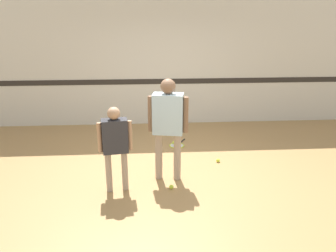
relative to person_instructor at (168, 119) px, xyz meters
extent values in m
plane|color=#A87F4C|center=(0.06, 0.14, -1.00)|extent=(16.00, 16.00, 0.00)
cube|color=silver|center=(0.06, 2.88, 0.60)|extent=(16.00, 0.06, 3.20)
cube|color=#2D2823|center=(0.06, 2.84, 0.03)|extent=(16.00, 0.01, 0.12)
cylinder|color=tan|center=(-0.14, 0.03, -0.61)|extent=(0.11, 0.11, 0.77)
cylinder|color=tan|center=(0.14, -0.03, -0.61)|extent=(0.11, 0.11, 0.77)
cube|color=silver|center=(0.00, 0.00, 0.08)|extent=(0.49, 0.33, 0.61)
sphere|color=brown|center=(0.00, 0.00, 0.50)|extent=(0.23, 0.23, 0.23)
cylinder|color=brown|center=(-0.26, 0.05, 0.08)|extent=(0.08, 0.08, 0.55)
cylinder|color=brown|center=(0.26, -0.05, 0.08)|extent=(0.08, 0.08, 0.55)
cylinder|color=tan|center=(-0.89, -0.34, -0.69)|extent=(0.09, 0.09, 0.62)
cylinder|color=tan|center=(-0.66, -0.30, -0.69)|extent=(0.09, 0.09, 0.62)
cube|color=#2D2D33|center=(-0.77, -0.32, -0.13)|extent=(0.39, 0.25, 0.49)
sphere|color=tan|center=(-0.77, -0.32, 0.20)|extent=(0.18, 0.18, 0.18)
cylinder|color=tan|center=(-0.98, -0.35, -0.14)|extent=(0.06, 0.06, 0.44)
cylinder|color=tan|center=(-0.57, -0.29, -0.14)|extent=(0.06, 0.06, 0.44)
torus|color=#C6D838|center=(0.27, 1.36, -0.99)|extent=(0.41, 0.41, 0.02)
cylinder|color=silver|center=(0.27, 1.36, -0.99)|extent=(0.26, 0.26, 0.01)
cylinder|color=black|center=(0.40, 1.59, -0.99)|extent=(0.14, 0.22, 0.02)
sphere|color=black|center=(0.45, 1.69, -0.99)|extent=(0.03, 0.03, 0.03)
sphere|color=#CCE038|center=(0.03, -0.34, -0.96)|extent=(0.07, 0.07, 0.07)
sphere|color=#CCE038|center=(0.22, 1.46, -0.96)|extent=(0.07, 0.07, 0.07)
sphere|color=#CCE038|center=(0.93, 0.55, -0.96)|extent=(0.07, 0.07, 0.07)
camera|label=1|loc=(-0.31, -4.70, 1.48)|focal=35.00mm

